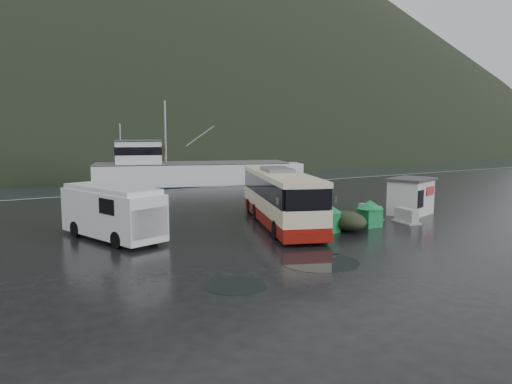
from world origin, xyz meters
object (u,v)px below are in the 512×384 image
white_van (113,239)px  waste_bin_right (369,227)px  jersey_barrier_a (406,223)px  waste_bin_left (326,232)px  coach_bus (280,224)px  ticket_kiosk (410,214)px  fishing_trawler (192,179)px  jersey_barrier_b (370,219)px  dome_tent (347,230)px

white_van → waste_bin_right: white_van is taller
jersey_barrier_a → white_van: bearing=164.4°
waste_bin_left → jersey_barrier_a: bearing=-2.4°
coach_bus → ticket_kiosk: 9.09m
jersey_barrier_a → fishing_trawler: size_ratio=0.07×
waste_bin_right → jersey_barrier_b: bearing=46.2°
coach_bus → jersey_barrier_b: bearing=6.5°
dome_tent → coach_bus: bearing=124.3°
waste_bin_right → jersey_barrier_a: size_ratio=0.88×
dome_tent → jersey_barrier_a: bearing=-2.1°
waste_bin_left → ticket_kiosk: ticket_kiosk is taller
waste_bin_left → fishing_trawler: bearing=79.9°
ticket_kiosk → fishing_trawler: fishing_trawler is taller
white_van → fishing_trawler: bearing=42.0°
coach_bus → dome_tent: (2.16, -3.17, 0.00)m
coach_bus → ticket_kiosk: size_ratio=3.80×
dome_tent → jersey_barrier_b: bearing=28.1°
white_van → coach_bus: bearing=-23.5°
jersey_barrier_b → ticket_kiosk: bearing=-0.5°
jersey_barrier_b → jersey_barrier_a: bearing=-63.0°
waste_bin_left → fishing_trawler: size_ratio=0.07×
jersey_barrier_b → fishing_trawler: 27.87m
waste_bin_left → waste_bin_right: (3.07, 0.01, 0.00)m
coach_bus → waste_bin_right: (3.90, -3.08, 0.00)m
coach_bus → jersey_barrier_b: coach_bus is taller
dome_tent → waste_bin_left: bearing=176.4°
waste_bin_right → jersey_barrier_b: (1.63, 1.70, 0.00)m
jersey_barrier_b → waste_bin_right: bearing=-133.8°
waste_bin_left → jersey_barrier_b: size_ratio=0.91×
coach_bus → ticket_kiosk: coach_bus is taller
ticket_kiosk → jersey_barrier_b: bearing=160.9°
waste_bin_right → dome_tent: waste_bin_right is taller
white_van → fishing_trawler: (15.31, 25.44, 0.00)m
ticket_kiosk → fishing_trawler: 28.05m
waste_bin_left → jersey_barrier_a: 5.71m
waste_bin_right → jersey_barrier_a: 2.64m
white_van → jersey_barrier_a: (15.75, -4.39, 0.00)m
dome_tent → jersey_barrier_b: size_ratio=1.48×
waste_bin_right → coach_bus: bearing=141.7°
white_van → dome_tent: size_ratio=2.47×
coach_bus → fishing_trawler: 27.19m
fishing_trawler → dome_tent: bearing=-78.8°
coach_bus → waste_bin_left: (0.82, -3.09, 0.00)m
coach_bus → ticket_kiosk: bearing=11.6°
ticket_kiosk → waste_bin_left: bearing=173.1°
waste_bin_left → fishing_trawler: (5.27, 29.58, 0.00)m
coach_bus → fishing_trawler: (6.09, 26.50, 0.00)m
dome_tent → ticket_kiosk: (6.83, 1.77, 0.00)m
ticket_kiosk → jersey_barrier_b: size_ratio=1.71×
waste_bin_left → waste_bin_right: waste_bin_left is taller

